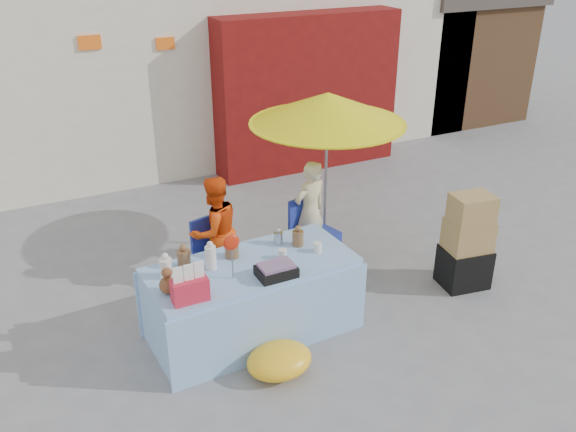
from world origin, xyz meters
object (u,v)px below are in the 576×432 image
chair_right (314,245)px  vendor_orange (215,231)px  umbrella (328,109)px  market_table (252,298)px  chair_left (220,268)px  box_stack (467,244)px  vendor_beige (310,212)px

chair_right → vendor_orange: (-1.25, 0.13, 0.41)m
chair_right → umbrella: size_ratio=0.41×
vendor_orange → umbrella: 1.98m
market_table → chair_left: bearing=86.3°
chair_left → box_stack: 2.88m
umbrella → chair_left: bearing=-169.6°
market_table → box_stack: market_table is taller
chair_left → market_table: bearing=-105.8°
box_stack → vendor_beige: bearing=134.4°
vendor_beige → box_stack: bearing=119.5°
chair_left → umbrella: umbrella is taller
vendor_beige → umbrella: 1.27m
chair_right → umbrella: (0.30, 0.28, 1.64)m
chair_left → vendor_orange: 0.44m
chair_right → vendor_beige: size_ratio=0.64×
vendor_orange → box_stack: vendor_orange is taller
vendor_orange → box_stack: (2.58, -1.36, -0.13)m
chair_left → umbrella: bearing=-4.5°
chair_left → chair_right: 1.25m
chair_left → box_stack: bearing=-40.3°
box_stack → vendor_orange: bearing=152.2°
market_table → chair_right: 1.61m
box_stack → chair_right: bearing=137.5°
vendor_orange → vendor_beige: size_ratio=1.01×
chair_left → chair_right: size_ratio=1.00×
market_table → box_stack: 2.62m
chair_left → chair_right: (1.25, 0.00, 0.00)m
market_table → chair_left: 0.99m
market_table → box_stack: size_ratio=1.87×
chair_right → vendor_beige: vendor_beige is taller
market_table → box_stack: (2.60, -0.25, 0.12)m
market_table → box_stack: bearing=-8.3°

